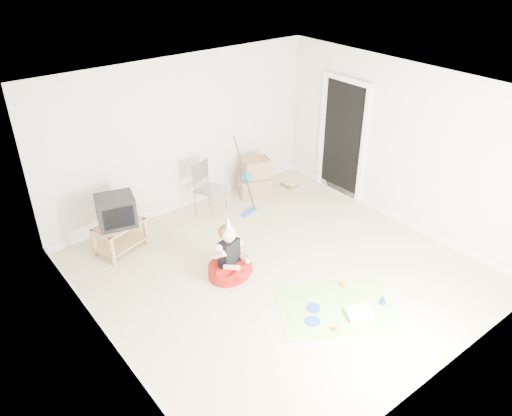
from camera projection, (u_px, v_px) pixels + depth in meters
ground at (279, 271)px, 7.14m from camera, size 5.00×5.00×0.00m
doorway_recess at (343, 139)px, 8.78m from camera, size 0.02×0.90×2.05m
tv_stand at (120, 235)px, 7.49m from camera, size 0.83×0.65×0.45m
crt_tv at (116, 211)px, 7.28m from camera, size 0.63×0.57×0.46m
folding_chair at (210, 189)px, 8.35m from camera, size 0.54×0.53×0.95m
cardboard_boxes at (255, 178)px, 9.01m from camera, size 0.67×0.59×0.69m
floor_mop at (249, 200)px, 8.45m from camera, size 0.34×0.41×1.29m
book_pile at (289, 184)px, 9.45m from camera, size 0.23×0.27×0.09m
seated_woman at (229, 263)px, 6.98m from camera, size 0.78×0.78×0.94m
party_mat at (336, 307)px, 6.47m from camera, size 1.84×1.69×0.01m
birthday_cake at (359, 314)px, 6.30m from camera, size 0.39×0.36×0.15m
blue_plate_near at (313, 308)px, 6.44m from camera, size 0.23×0.23×0.01m
blue_plate_far at (313, 321)px, 6.23m from camera, size 0.26×0.26×0.01m
orange_cup_near at (345, 285)px, 6.80m from camera, size 0.10×0.10×0.08m
orange_cup_far at (336, 328)px, 6.07m from camera, size 0.08×0.08×0.08m
blue_party_hat at (383, 299)px, 6.50m from camera, size 0.14×0.14×0.14m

